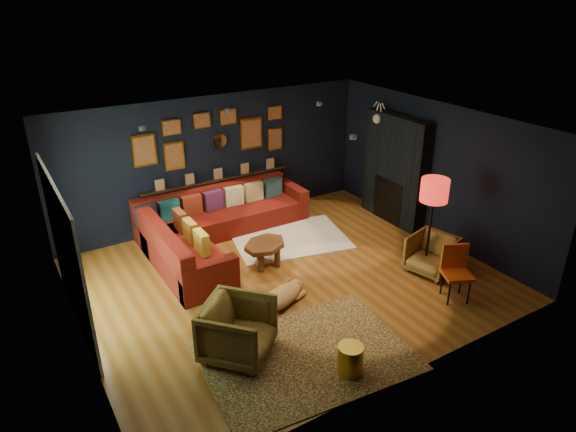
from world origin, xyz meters
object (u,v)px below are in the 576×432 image
pouf (181,250)px  armchair_left (238,327)px  armchair_right (432,253)px  dog (281,294)px  sectional (209,229)px  gold_stool (350,360)px  orange_chair (456,268)px  floor_lamp (434,194)px  coffee_table (265,247)px

pouf → armchair_left: bearing=-95.1°
armchair_right → dog: bearing=-114.5°
sectional → dog: size_ratio=2.84×
pouf → gold_stool: size_ratio=1.37×
orange_chair → floor_lamp: size_ratio=0.53×
armchair_left → floor_lamp: (3.76, 0.34, 0.96)m
sectional → armchair_left: bearing=-106.8°
armchair_right → floor_lamp: 1.04m
orange_chair → floor_lamp: 1.25m
pouf → armchair_left: (-0.25, -2.80, 0.22)m
sectional → armchair_right: bearing=-45.4°
floor_lamp → dog: size_ratio=1.39×
sectional → pouf: bearing=-155.8°
armchair_right → floor_lamp: size_ratio=0.44×
armchair_right → orange_chair: (-0.26, -0.74, 0.15)m
sectional → gold_stool: (0.11, -4.16, -0.12)m
pouf → gold_stool: (0.80, -3.85, -0.01)m
armchair_left → floor_lamp: 3.90m
armchair_left → orange_chair: (3.51, -0.51, 0.08)m
sectional → floor_lamp: bearing=-44.4°
armchair_left → gold_stool: 1.51m
sectional → armchair_left: 3.24m
coffee_table → armchair_left: armchair_left is taller
orange_chair → dog: bearing=-180.0°
floor_lamp → orange_chair: bearing=-106.8°
gold_stool → orange_chair: (2.46, 0.55, 0.31)m
armchair_left → armchair_right: bearing=-38.8°
armchair_right → gold_stool: armchair_right is taller
pouf → orange_chair: orange_chair is taller
coffee_table → floor_lamp: size_ratio=0.61×
coffee_table → armchair_left: (-1.45, -1.88, 0.07)m
armchair_left → coffee_table: bearing=10.0°
dog → floor_lamp: bearing=-30.0°
orange_chair → pouf: bearing=160.7°
floor_lamp → dog: 2.97m
dog → armchair_right: bearing=-32.2°
pouf → dog: (0.82, -2.11, -0.01)m
coffee_table → dog: coffee_table is taller
coffee_table → armchair_right: armchair_right is taller
armchair_left → dog: size_ratio=0.73×
floor_lamp → armchair_right: bearing=-85.0°
armchair_right → floor_lamp: (-0.01, 0.11, 1.04)m
sectional → armchair_right: 4.04m
armchair_right → dog: (-2.70, 0.46, -0.16)m
pouf → armchair_left: armchair_left is taller
sectional → gold_stool: bearing=-88.4°
sectional → orange_chair: size_ratio=3.87×
coffee_table → gold_stool: coffee_table is taller
sectional → gold_stool: sectional is taller
pouf → orange_chair: size_ratio=0.64×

